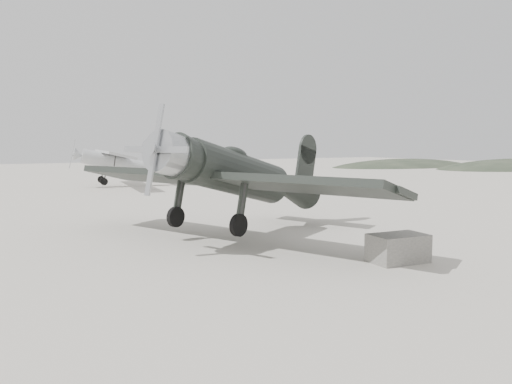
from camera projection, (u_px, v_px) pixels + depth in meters
ground at (266, 248)px, 17.22m from camera, size 160.00×160.00×0.00m
hill_northeast at (405, 166)px, 76.83m from camera, size 32.00×16.00×5.20m
lowwing_monoplane at (243, 176)px, 19.06m from camera, size 10.04×13.40×4.39m
highwing_monoplane at (122, 161)px, 41.16m from camera, size 8.56×12.01×3.39m
equipment_block at (398, 248)px, 15.10m from camera, size 1.81×1.24×0.85m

